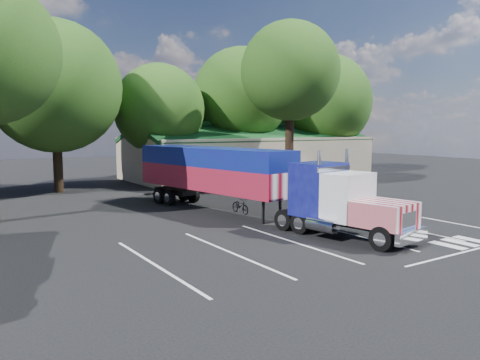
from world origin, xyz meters
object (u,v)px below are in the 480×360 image
silver_sedan (220,182)px  bicycle (240,206)px  semi_truck (240,176)px  woman (313,209)px

silver_sedan → bicycle: bearing=137.1°
semi_truck → bicycle: size_ratio=10.85×
semi_truck → silver_sedan: semi_truck is taller
bicycle → silver_sedan: size_ratio=0.44×
semi_truck → bicycle: semi_truck is taller
semi_truck → woman: semi_truck is taller
semi_truck → silver_sedan: 11.19m
semi_truck → woman: 4.67m
woman → silver_sedan: bearing=-26.9°
woman → silver_sedan: 14.33m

